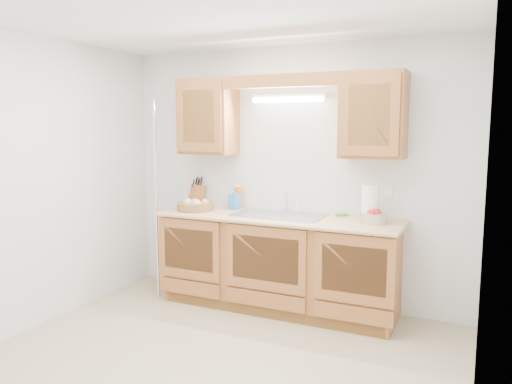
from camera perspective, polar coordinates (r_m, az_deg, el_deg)
The scene contains 17 objects.
room at distance 3.56m, azimuth -4.73°, elevation -0.29°, with size 3.52×3.50×2.50m.
base_cabinets at distance 4.79m, azimuth 2.57°, elevation -8.13°, with size 2.20×0.60×0.86m, color #A3602F.
countertop at distance 4.68m, azimuth 2.53°, elevation -2.97°, with size 2.30×0.63×0.04m, color tan.
upper_cabinet_left at distance 5.10m, azimuth -5.49°, elevation 8.55°, with size 0.55×0.33×0.75m, color #A3602F.
upper_cabinet_right at distance 4.50m, azimuth 13.29°, elevation 8.52°, with size 0.55×0.33×0.75m, color #A3602F.
valance at distance 4.62m, azimuth 2.65°, elevation 12.59°, with size 2.20×0.05×0.12m, color #A3602F.
fluorescent_fixture at distance 4.82m, azimuth 3.69°, elevation 10.67°, with size 0.76×0.08×0.08m.
sink at distance 4.70m, azimuth 2.63°, elevation -3.55°, with size 0.84×0.46×0.36m.
wire_shelf_pole at distance 5.02m, azimuth -11.33°, elevation -0.99°, with size 0.03×0.03×2.00m, color silver.
outlet_plate at distance 4.66m, azimuth 14.88°, elevation 0.11°, with size 0.08×0.01×0.12m, color white.
fruit_basket at distance 5.02m, azimuth -6.96°, elevation -1.48°, with size 0.45×0.45×0.11m.
knife_block at distance 5.33m, azimuth -6.77°, elevation -0.29°, with size 0.17×0.20×0.31m.
orange_canister at distance 5.09m, azimuth -2.07°, elevation -0.53°, with size 0.09×0.09×0.24m.
soap_bottle at distance 5.02m, azimuth -2.46°, elevation -0.76°, with size 0.10×0.10×0.22m, color #2A82D4.
sponge at distance 4.74m, azimuth 9.78°, elevation -2.59°, with size 0.13×0.11×0.02m.
paper_towel at distance 4.48m, azimuth 12.94°, elevation -1.31°, with size 0.18×0.18×0.38m.
apple_bowl at distance 4.44m, azimuth 13.29°, elevation -2.77°, with size 0.30×0.30×0.13m.
Camera 1 is at (1.75, -3.06, 1.74)m, focal length 35.00 mm.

